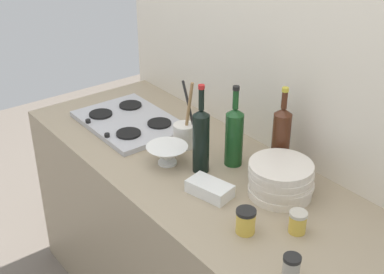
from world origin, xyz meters
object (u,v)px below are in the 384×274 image
Objects in this scene: mixing_bowl at (167,154)px; condiment_jar_rear at (298,222)px; wine_bottle_leftmost at (201,139)px; wine_bottle_mid_left at (281,139)px; condiment_jar_spare at (291,269)px; butter_dish at (210,189)px; stovetop_hob at (130,121)px; utensil_crock at (184,134)px; condiment_jar_front at (246,221)px; wine_bottle_mid_right at (234,135)px; plate_stack at (281,179)px.

mixing_bowl is 2.19× the size of condiment_jar_rear.
wine_bottle_leftmost is 1.03× the size of wine_bottle_mid_left.
condiment_jar_spare is (0.47, -0.44, -0.10)m from wine_bottle_mid_left.
stovetop_hob is at bearing 173.85° from butter_dish.
wine_bottle_leftmost is at bearing -18.85° from utensil_crock.
condiment_jar_spare is at bearing -16.26° from utensil_crock.
condiment_jar_front is at bearing -18.11° from utensil_crock.
condiment_jar_spare reaches higher than butter_dish.
condiment_jar_front is 0.18m from condiment_jar_rear.
condiment_jar_rear is (0.11, 0.14, -0.00)m from condiment_jar_front.
condiment_jar_rear is at bearing 8.01° from mixing_bowl.
wine_bottle_leftmost reaches higher than mixing_bowl.
wine_bottle_mid_right is at bearing 117.77° from butter_dish.
wine_bottle_leftmost reaches higher than stovetop_hob.
stovetop_hob is at bearing 170.46° from mixing_bowl.
utensil_crock is (-0.52, -0.06, -0.00)m from plate_stack.
stovetop_hob is at bearing -171.03° from plate_stack.
utensil_crock reaches higher than condiment_jar_spare.
utensil_crock is at bearing -154.90° from wine_bottle_mid_left.
condiment_jar_spare is (0.62, -0.32, -0.09)m from wine_bottle_mid_right.
wine_bottle_mid_right is at bearing 14.20° from stovetop_hob.
wine_bottle_leftmost is at bearing 152.47° from butter_dish.
butter_dish is (0.12, -0.22, -0.11)m from wine_bottle_mid_right.
wine_bottle_leftmost is at bearing -127.01° from wine_bottle_mid_left.
stovetop_hob is 1.21m from condiment_jar_spare.
stovetop_hob is 0.55m from wine_bottle_leftmost.
butter_dish is 0.25m from condiment_jar_front.
mixing_bowl reaches higher than butter_dish.
plate_stack is at bearing 137.80° from condiment_jar_spare.
condiment_jar_rear reaches higher than stovetop_hob.
utensil_crock is at bearing 175.59° from condiment_jar_rear.
wine_bottle_mid_left reaches higher than butter_dish.
wine_bottle_mid_right reaches higher than stovetop_hob.
condiment_jar_rear is (0.35, 0.10, 0.02)m from butter_dish.
condiment_jar_front is at bearing -5.74° from mixing_bowl.
condiment_jar_front is (0.41, -0.13, -0.10)m from wine_bottle_leftmost.
wine_bottle_mid_left is 1.16× the size of utensil_crock.
condiment_jar_rear is (0.51, 0.01, -0.10)m from wine_bottle_leftmost.
mixing_bowl reaches higher than condiment_jar_rear.
plate_stack reaches higher than condiment_jar_spare.
butter_dish is at bearing -1.18° from mixing_bowl.
condiment_jar_front is 0.26m from condiment_jar_spare.
stovetop_hob is at bearing 171.67° from condiment_jar_spare.
utensil_crock reaches higher than mixing_bowl.
butter_dish is 0.51m from condiment_jar_spare.
wine_bottle_mid_right is at bearing 177.63° from plate_stack.
stovetop_hob is at bearing -165.80° from wine_bottle_mid_right.
mixing_bowl is (-0.17, -0.22, -0.09)m from wine_bottle_mid_right.
condiment_jar_rear is (0.32, -0.24, -0.10)m from wine_bottle_mid_left.
utensil_crock is (-0.39, -0.18, -0.08)m from wine_bottle_mid_left.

